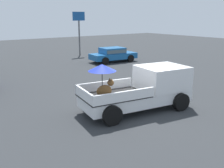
{
  "coord_description": "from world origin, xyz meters",
  "views": [
    {
      "loc": [
        -7.5,
        -8.2,
        4.14
      ],
      "look_at": [
        -0.61,
        1.02,
        1.1
      ],
      "focal_mm": 41.36,
      "sensor_mm": 36.0,
      "label": 1
    }
  ],
  "objects": [
    {
      "name": "ground_plane",
      "position": [
        0.0,
        0.0,
        0.0
      ],
      "size": [
        80.0,
        80.0,
        0.0
      ],
      "primitive_type": "plane",
      "color": "#2D3033"
    },
    {
      "name": "pickup_truck_main",
      "position": [
        0.41,
        -0.07,
        0.96
      ],
      "size": [
        5.28,
        2.89,
        2.28
      ],
      "rotation": [
        0.0,
        0.0,
        -0.16
      ],
      "color": "black",
      "rests_on": "ground"
    },
    {
      "name": "parked_sedan_far",
      "position": [
        6.82,
        10.81,
        0.74
      ],
      "size": [
        4.46,
        2.32,
        1.33
      ],
      "rotation": [
        0.0,
        0.0,
        -0.1
      ],
      "color": "black",
      "rests_on": "ground"
    },
    {
      "name": "motel_sign",
      "position": [
        6.44,
        16.28,
        3.25
      ],
      "size": [
        1.4,
        0.16,
        4.58
      ],
      "color": "#59595B",
      "rests_on": "ground"
    }
  ]
}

